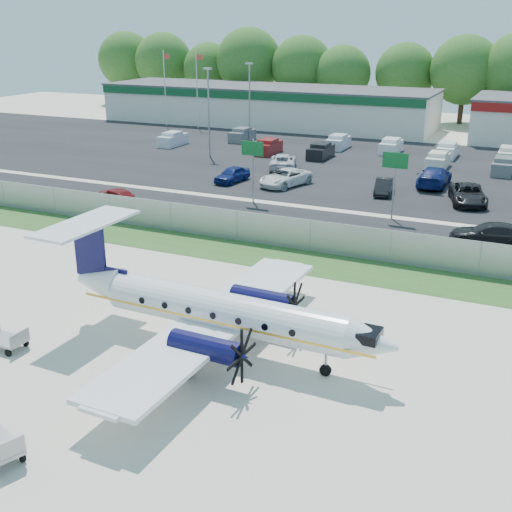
% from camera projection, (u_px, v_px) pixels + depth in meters
% --- Properties ---
extents(ground, '(170.00, 170.00, 0.00)m').
position_uv_depth(ground, '(199.00, 349.00, 27.77)').
color(ground, beige).
rests_on(ground, ground).
extents(grass_verge, '(170.00, 4.00, 0.02)m').
position_uv_depth(grass_verge, '(298.00, 261.00, 38.03)').
color(grass_verge, '#2D561E').
rests_on(grass_verge, ground).
extents(access_road, '(170.00, 8.00, 0.02)m').
position_uv_depth(access_road, '(334.00, 229.00, 44.02)').
color(access_road, black).
rests_on(access_road, ground).
extents(parking_lot, '(170.00, 32.00, 0.02)m').
position_uv_depth(parking_lot, '(402.00, 170.00, 61.98)').
color(parking_lot, black).
rests_on(parking_lot, ground).
extents(perimeter_fence, '(120.00, 0.06, 1.99)m').
position_uv_depth(perimeter_fence, '(310.00, 236.00, 39.40)').
color(perimeter_fence, gray).
rests_on(perimeter_fence, ground).
extents(building_west, '(46.40, 12.40, 5.24)m').
position_uv_depth(building_west, '(266.00, 105.00, 89.26)').
color(building_west, silver).
rests_on(building_west, ground).
extents(sign_left, '(1.80, 0.26, 5.00)m').
position_uv_depth(sign_left, '(253.00, 157.00, 49.26)').
color(sign_left, gray).
rests_on(sign_left, ground).
extents(sign_mid, '(1.80, 0.26, 5.00)m').
position_uv_depth(sign_mid, '(395.00, 170.00, 44.96)').
color(sign_mid, gray).
rests_on(sign_mid, ground).
extents(flagpole_west, '(1.06, 0.12, 10.00)m').
position_uv_depth(flagpole_west, '(165.00, 84.00, 86.92)').
color(flagpole_west, silver).
rests_on(flagpole_west, ground).
extents(flagpole_east, '(1.06, 0.12, 10.00)m').
position_uv_depth(flagpole_east, '(197.00, 85.00, 84.97)').
color(flagpole_east, silver).
rests_on(flagpole_east, ground).
extents(light_pole_nw, '(0.90, 0.35, 9.09)m').
position_uv_depth(light_pole_nw, '(209.00, 106.00, 66.30)').
color(light_pole_nw, gray).
rests_on(light_pole_nw, ground).
extents(light_pole_sw, '(0.90, 0.35, 9.09)m').
position_uv_depth(light_pole_sw, '(250.00, 97.00, 74.85)').
color(light_pole_sw, gray).
rests_on(light_pole_sw, ground).
extents(tree_line, '(112.00, 6.00, 14.00)m').
position_uv_depth(tree_line, '(454.00, 123.00, 91.07)').
color(tree_line, '#2C5B1A').
rests_on(tree_line, ground).
extents(aircraft, '(15.60, 15.40, 4.85)m').
position_uv_depth(aircraft, '(218.00, 310.00, 27.03)').
color(aircraft, silver).
rests_on(aircraft, ground).
extents(baggage_cart_near, '(1.83, 1.14, 0.95)m').
position_uv_depth(baggage_cart_near, '(5.00, 339.00, 27.67)').
color(baggage_cart_near, gray).
rests_on(baggage_cart_near, ground).
extents(cone_starboard_wing, '(0.41, 0.41, 0.58)m').
position_uv_depth(cone_starboard_wing, '(192.00, 300.00, 32.02)').
color(cone_starboard_wing, '#FF3A08').
rests_on(cone_starboard_wing, ground).
extents(road_car_west, '(4.61, 2.97, 1.46)m').
position_uv_depth(road_car_west, '(122.00, 208.00, 49.09)').
color(road_car_west, maroon).
rests_on(road_car_west, ground).
extents(road_car_mid, '(5.16, 2.60, 1.44)m').
position_uv_depth(road_car_mid, '(489.00, 245.00, 40.86)').
color(road_car_mid, black).
rests_on(road_car_mid, ground).
extents(parked_car_a, '(2.13, 4.22, 1.38)m').
position_uv_depth(parked_car_a, '(232.00, 182.00, 57.05)').
color(parked_car_a, navy).
rests_on(parked_car_a, ground).
extents(parked_car_b, '(3.94, 5.76, 1.46)m').
position_uv_depth(parked_car_b, '(285.00, 186.00, 55.78)').
color(parked_car_b, silver).
rests_on(parked_car_b, ground).
extents(parked_car_c, '(1.99, 4.06, 1.28)m').
position_uv_depth(parked_car_c, '(383.00, 194.00, 53.07)').
color(parked_car_c, black).
rests_on(parked_car_c, ground).
extents(parked_car_d, '(3.77, 5.87, 1.51)m').
position_uv_depth(parked_car_d, '(467.00, 204.00, 50.27)').
color(parked_car_d, black).
rests_on(parked_car_d, ground).
extents(parked_car_f, '(4.05, 5.78, 1.47)m').
position_uv_depth(parked_car_f, '(283.00, 169.00, 62.37)').
color(parked_car_f, silver).
rests_on(parked_car_f, ground).
extents(parked_car_g, '(2.36, 5.80, 1.68)m').
position_uv_depth(parked_car_g, '(433.00, 186.00, 55.68)').
color(parked_car_g, navy).
rests_on(parked_car_g, ground).
extents(far_parking_rows, '(56.00, 10.00, 1.60)m').
position_uv_depth(far_parking_rows, '(412.00, 160.00, 66.26)').
color(far_parking_rows, gray).
rests_on(far_parking_rows, ground).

